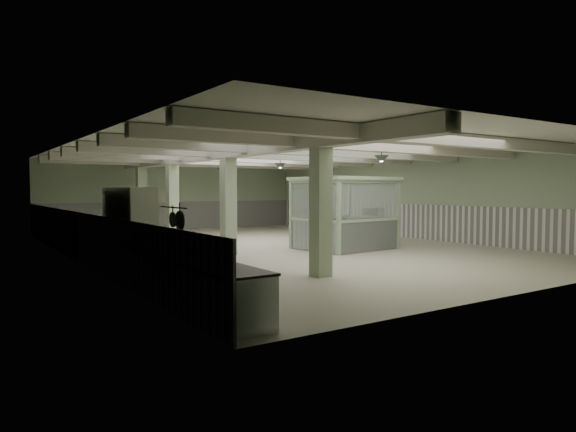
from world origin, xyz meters
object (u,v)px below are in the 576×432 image
prep_counter (182,280)px  walkin_cooler (130,234)px  filing_cabinet (374,226)px  guard_booth (345,200)px

prep_counter → walkin_cooler: (-0.08, 3.00, 0.65)m
walkin_cooler → filing_cabinet: size_ratio=1.69×
filing_cabinet → prep_counter: bearing=-164.4°
filing_cabinet → walkin_cooler: bearing=-178.8°
prep_counter → guard_booth: 9.97m
walkin_cooler → guard_booth: guard_booth is taller
walkin_cooler → guard_booth: bearing=14.9°
guard_booth → walkin_cooler: bearing=-169.7°
walkin_cooler → filing_cabinet: (10.35, 2.73, -0.39)m
guard_booth → filing_cabinet: size_ratio=2.39×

